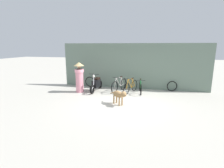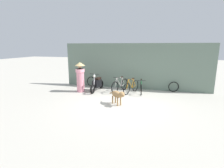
% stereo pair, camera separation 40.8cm
% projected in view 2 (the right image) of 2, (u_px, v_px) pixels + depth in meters
% --- Properties ---
extents(ground_plane, '(60.00, 60.00, 0.00)m').
position_uv_depth(ground_plane, '(122.00, 104.00, 8.18)').
color(ground_plane, '#B7B2A5').
extents(shop_wall_back, '(9.14, 0.20, 2.82)m').
position_uv_depth(shop_wall_back, '(134.00, 66.00, 10.89)').
color(shop_wall_back, slate).
rests_on(shop_wall_back, ground).
extents(bicycle_0, '(0.66, 1.63, 0.90)m').
position_uv_depth(bicycle_0, '(120.00, 85.00, 10.33)').
color(bicycle_0, black).
rests_on(bicycle_0, ground).
extents(bicycle_1, '(0.64, 1.57, 0.88)m').
position_uv_depth(bicycle_1, '(131.00, 87.00, 10.00)').
color(bicycle_1, black).
rests_on(bicycle_1, ground).
extents(bicycle_2, '(0.46, 1.59, 0.81)m').
position_uv_depth(bicycle_2, '(141.00, 87.00, 10.01)').
color(bicycle_2, black).
rests_on(bicycle_2, ground).
extents(motorcycle, '(0.58, 1.85, 1.10)m').
position_uv_depth(motorcycle, '(97.00, 84.00, 10.43)').
color(motorcycle, black).
rests_on(motorcycle, ground).
extents(stray_dog, '(0.95, 0.84, 0.70)m').
position_uv_depth(stray_dog, '(118.00, 95.00, 7.94)').
color(stray_dog, '#997247').
rests_on(stray_dog, ground).
extents(person_in_robes, '(0.76, 0.76, 1.75)m').
position_uv_depth(person_in_robes, '(80.00, 76.00, 10.16)').
color(person_in_robes, pink).
rests_on(person_in_robes, ground).
extents(spare_tire_left, '(0.61, 0.19, 0.61)m').
position_uv_depth(spare_tire_left, '(174.00, 87.00, 10.25)').
color(spare_tire_left, black).
rests_on(spare_tire_left, ground).
extents(spare_tire_right, '(0.66, 0.09, 0.66)m').
position_uv_depth(spare_tire_right, '(91.00, 82.00, 11.65)').
color(spare_tire_right, black).
rests_on(spare_tire_right, ground).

